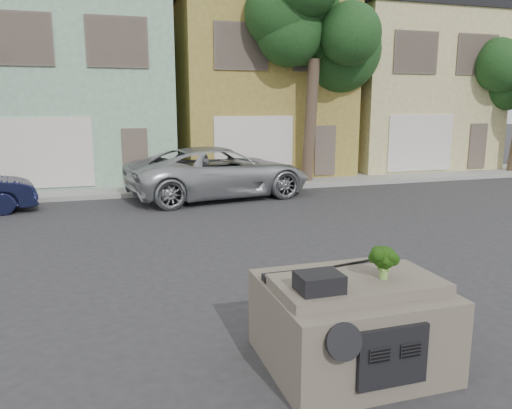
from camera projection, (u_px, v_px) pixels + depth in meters
name	position (u px, v px, depth m)	size (l,w,h in m)	color
ground_plane	(269.00, 281.00, 8.89)	(120.00, 120.00, 0.00)	#303033
sidewalk	(179.00, 186.00, 18.70)	(40.00, 3.00, 0.15)	gray
townhouse_mint	(77.00, 87.00, 20.69)	(7.20, 8.20, 7.55)	#89B194
townhouse_tan	(250.00, 89.00, 22.88)	(7.20, 8.20, 7.55)	olive
townhouse_beige	(393.00, 90.00, 25.07)	(7.20, 8.20, 7.55)	#C6BD7E
silver_pickup	(220.00, 197.00, 16.86)	(2.84, 6.16, 1.71)	#A4A8AC
tree_near	(311.00, 73.00, 18.68)	(4.40, 4.00, 8.50)	#1B411A
car_dashboard	(350.00, 320.00, 5.97)	(2.00, 1.80, 1.12)	#645A4D
instrument_hump	(319.00, 282.00, 5.34)	(0.48, 0.38, 0.20)	black
wiper_arm	(357.00, 262.00, 6.30)	(0.70, 0.03, 0.02)	black
broccoli	(384.00, 262.00, 5.72)	(0.32, 0.32, 0.39)	black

